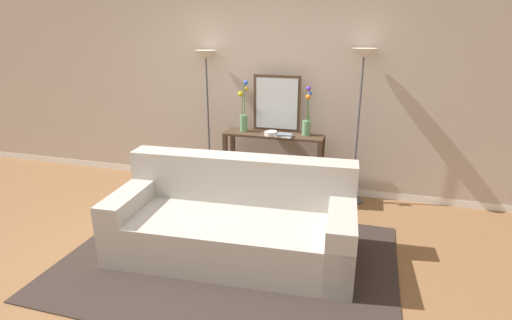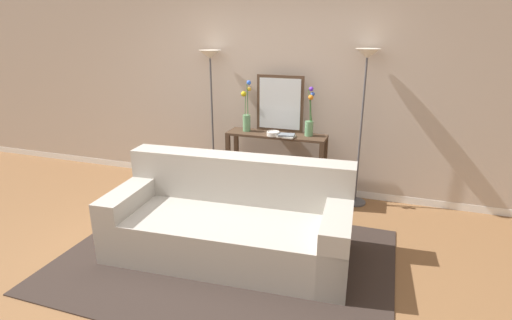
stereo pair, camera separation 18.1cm
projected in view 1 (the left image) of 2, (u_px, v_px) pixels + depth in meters
ground_plane at (196, 267)px, 3.64m from camera, size 16.00×16.00×0.02m
back_wall at (259, 86)px, 5.11m from camera, size 12.00×0.15×2.68m
area_rug at (229, 260)px, 3.71m from camera, size 3.00×2.12×0.01m
couch at (234, 223)px, 3.77m from camera, size 2.28×1.10×0.88m
console_table at (273, 155)px, 4.92m from camera, size 1.21×0.33×0.83m
floor_lamp_left at (207, 82)px, 5.03m from camera, size 0.28×0.28×1.79m
floor_lamp_right at (361, 84)px, 4.51m from camera, size 0.28×0.28×1.84m
wall_mirror at (277, 104)px, 4.85m from camera, size 0.58×0.02×0.68m
vase_tall_flowers at (244, 115)px, 4.88m from camera, size 0.13×0.09×0.62m
vase_short_flowers at (307, 120)px, 4.70m from camera, size 0.10×0.11×0.58m
fruit_bowl at (271, 133)px, 4.74m from camera, size 0.15×0.15×0.05m
book_stack at (284, 135)px, 4.69m from camera, size 0.21×0.15×0.04m
book_row_under_console at (254, 190)px, 5.15m from camera, size 0.49×0.18×0.13m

